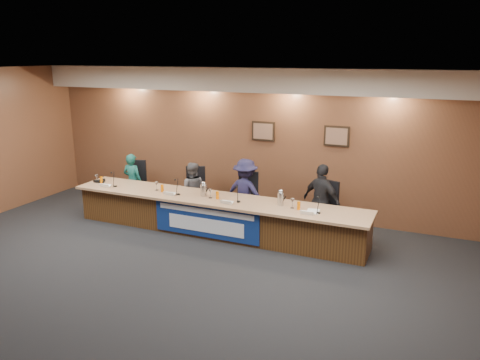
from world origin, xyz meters
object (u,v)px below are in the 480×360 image
(banner, at_px, (206,221))
(carafe_mid, at_px, (204,190))
(dais_body, at_px, (215,216))
(office_chair_a, at_px, (136,187))
(panelist_b, at_px, (192,190))
(speakerphone, at_px, (101,181))
(office_chair_b, at_px, (195,195))
(office_chair_c, at_px, (247,202))
(carafe_right, at_px, (281,199))
(panelist_d, at_px, (322,201))
(panelist_c, at_px, (246,193))
(office_chair_d, at_px, (322,212))
(panelist_a, at_px, (133,181))

(banner, distance_m, carafe_mid, 0.66)
(dais_body, height_order, office_chair_a, dais_body)
(panelist_b, distance_m, speakerphone, 2.03)
(office_chair_b, relative_size, speakerphone, 1.50)
(office_chair_b, bearing_deg, office_chair_c, -19.54)
(carafe_right, bearing_deg, dais_body, -179.24)
(dais_body, distance_m, speakerphone, 2.83)
(panelist_b, height_order, carafe_right, panelist_b)
(banner, xyz_separation_m, speakerphone, (-2.80, 0.39, 0.40))
(office_chair_a, relative_size, carafe_right, 1.96)
(speakerphone, bearing_deg, panelist_d, 8.01)
(panelist_d, bearing_deg, panelist_c, 24.74)
(panelist_b, bearing_deg, office_chair_d, 163.55)
(office_chair_c, bearing_deg, carafe_mid, -144.19)
(office_chair_d, bearing_deg, panelist_b, -158.50)
(office_chair_c, bearing_deg, panelist_b, 168.28)
(dais_body, xyz_separation_m, panelist_b, (-0.88, 0.65, 0.26))
(panelist_c, bearing_deg, panelist_a, 6.41)
(panelist_b, height_order, speakerphone, panelist_b)
(banner, height_order, speakerphone, speakerphone)
(panelist_c, xyz_separation_m, office_chair_c, (0.00, 0.10, -0.23))
(office_chair_b, distance_m, carafe_right, 2.38)
(banner, relative_size, panelist_a, 1.71)
(office_chair_b, height_order, carafe_right, carafe_right)
(banner, xyz_separation_m, panelist_c, (0.37, 1.06, 0.33))
(office_chair_c, xyz_separation_m, carafe_mid, (-0.61, -0.78, 0.39))
(office_chair_a, distance_m, carafe_right, 3.88)
(panelist_a, height_order, panelist_b, panelist_a)
(panelist_b, bearing_deg, dais_body, 125.33)
(office_chair_b, xyz_separation_m, carafe_right, (2.23, -0.73, 0.39))
(office_chair_a, bearing_deg, dais_body, -37.67)
(dais_body, bearing_deg, carafe_right, 0.76)
(office_chair_c, relative_size, carafe_right, 1.96)
(panelist_a, xyz_separation_m, carafe_mid, (2.21, -0.68, 0.22))
(office_chair_b, xyz_separation_m, speakerphone, (-1.91, -0.77, 0.30))
(panelist_b, height_order, office_chair_a, panelist_b)
(office_chair_a, distance_m, office_chair_b, 1.56)
(banner, bearing_deg, panelist_d, 28.33)
(banner, relative_size, office_chair_a, 4.58)
(panelist_b, height_order, panelist_d, panelist_d)
(panelist_c, bearing_deg, carafe_mid, 54.63)
(office_chair_d, bearing_deg, office_chair_a, -160.50)
(panelist_b, bearing_deg, office_chair_a, -22.13)
(dais_body, relative_size, panelist_c, 4.24)
(office_chair_d, bearing_deg, office_chair_c, -160.50)
(panelist_c, relative_size, office_chair_a, 2.95)
(office_chair_a, bearing_deg, carafe_right, -31.55)
(panelist_c, xyz_separation_m, carafe_mid, (-0.61, -0.68, 0.16))
(office_chair_d, xyz_separation_m, carafe_mid, (-2.20, -0.78, 0.39))
(office_chair_a, bearing_deg, panelist_b, -24.34)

